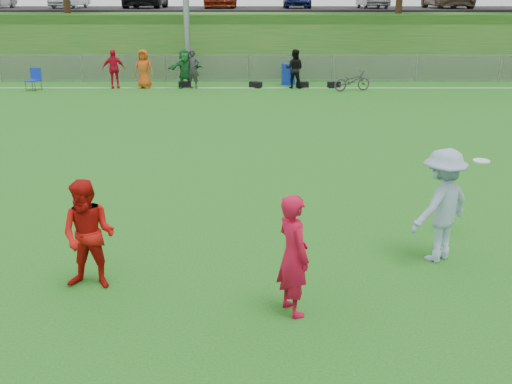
{
  "coord_description": "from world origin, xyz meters",
  "views": [
    {
      "loc": [
        0.37,
        -7.67,
        3.99
      ],
      "look_at": [
        0.36,
        0.5,
        1.14
      ],
      "focal_mm": 40.0,
      "sensor_mm": 36.0,
      "label": 1
    }
  ],
  "objects_px": {
    "recycling_bin": "(288,74)",
    "bicycle": "(352,81)",
    "player_blue": "(441,206)",
    "frisbee": "(481,161)",
    "player_red_left": "(293,255)",
    "player_red_center": "(89,235)"
  },
  "relations": [
    {
      "from": "recycling_bin",
      "to": "bicycle",
      "type": "bearing_deg",
      "value": -34.05
    },
    {
      "from": "player_blue",
      "to": "recycling_bin",
      "type": "height_order",
      "value": "player_blue"
    },
    {
      "from": "player_blue",
      "to": "frisbee",
      "type": "xyz_separation_m",
      "value": [
        0.9,
        0.91,
        0.46
      ]
    },
    {
      "from": "player_red_left",
      "to": "bicycle",
      "type": "xyz_separation_m",
      "value": [
        3.66,
        18.24,
        -0.39
      ]
    },
    {
      "from": "bicycle",
      "to": "recycling_bin",
      "type": "bearing_deg",
      "value": 39.87
    },
    {
      "from": "player_red_left",
      "to": "player_red_center",
      "type": "bearing_deg",
      "value": 50.41
    },
    {
      "from": "player_red_left",
      "to": "player_red_center",
      "type": "xyz_separation_m",
      "value": [
        -2.82,
        0.68,
        -0.02
      ]
    },
    {
      "from": "player_blue",
      "to": "bicycle",
      "type": "distance_m",
      "value": 16.69
    },
    {
      "from": "player_red_left",
      "to": "frisbee",
      "type": "xyz_separation_m",
      "value": [
        3.28,
        2.51,
        0.53
      ]
    },
    {
      "from": "recycling_bin",
      "to": "bicycle",
      "type": "xyz_separation_m",
      "value": [
        2.66,
        -1.8,
        -0.05
      ]
    },
    {
      "from": "player_red_left",
      "to": "recycling_bin",
      "type": "height_order",
      "value": "player_red_left"
    },
    {
      "from": "player_blue",
      "to": "player_red_center",
      "type": "bearing_deg",
      "value": -25.77
    },
    {
      "from": "player_red_left",
      "to": "frisbee",
      "type": "bearing_deg",
      "value": -78.58
    },
    {
      "from": "recycling_bin",
      "to": "player_red_left",
      "type": "bearing_deg",
      "value": -92.85
    },
    {
      "from": "frisbee",
      "to": "bicycle",
      "type": "xyz_separation_m",
      "value": [
        0.38,
        15.73,
        -0.92
      ]
    },
    {
      "from": "player_red_left",
      "to": "player_red_center",
      "type": "relative_size",
      "value": 1.03
    },
    {
      "from": "player_blue",
      "to": "recycling_bin",
      "type": "xyz_separation_m",
      "value": [
        -1.39,
        18.43,
        -0.42
      ]
    },
    {
      "from": "player_red_center",
      "to": "bicycle",
      "type": "distance_m",
      "value": 18.72
    },
    {
      "from": "player_blue",
      "to": "frisbee",
      "type": "bearing_deg",
      "value": -170.62
    },
    {
      "from": "player_red_center",
      "to": "player_blue",
      "type": "relative_size",
      "value": 0.89
    },
    {
      "from": "player_red_left",
      "to": "player_red_center",
      "type": "distance_m",
      "value": 2.9
    },
    {
      "from": "player_blue",
      "to": "recycling_bin",
      "type": "bearing_deg",
      "value": -121.58
    }
  ]
}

